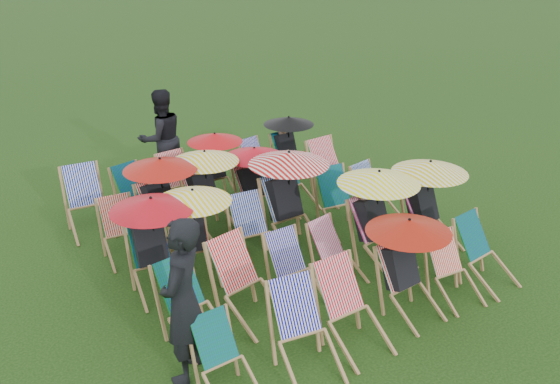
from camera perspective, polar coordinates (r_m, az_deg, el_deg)
ground at (r=9.37m, az=-0.36°, el=-5.67°), size 100.00×100.00×0.00m
deckchair_0 at (r=6.69m, az=-4.98°, el=-15.15°), size 0.56×0.77×0.81m
deckchair_1 at (r=6.94m, az=2.38°, el=-12.66°), size 0.76×0.97×0.96m
deckchair_2 at (r=7.31m, az=6.72°, el=-10.62°), size 0.66×0.91×0.98m
deckchair_3 at (r=7.91m, az=11.72°, el=-6.68°), size 1.06×1.11×1.25m
deckchair_4 at (r=8.45m, az=15.69°, el=-6.91°), size 0.63×0.82×0.83m
deckchair_5 at (r=8.91m, az=18.39°, el=-5.34°), size 0.69×0.90×0.91m
deckchair_6 at (r=7.45m, az=-8.05°, el=-10.23°), size 0.72×0.93×0.93m
deckchair_7 at (r=7.74m, az=-2.94°, el=-8.27°), size 0.83×1.03×1.00m
deckchair_8 at (r=8.12m, az=1.45°, el=-7.16°), size 0.58×0.81×0.87m
deckchair_9 at (r=8.57m, az=5.30°, el=-5.63°), size 0.67×0.84×0.82m
deckchair_10 at (r=8.93m, az=9.16°, el=-2.29°), size 1.17×1.27×1.39m
deckchair_11 at (r=9.55m, az=13.61°, el=-1.05°), size 1.13×1.22×1.34m
deckchair_12 at (r=8.36m, az=-11.49°, el=-4.70°), size 1.10×1.16×1.30m
deckchair_13 at (r=8.61m, az=-7.90°, el=-3.72°), size 1.06×1.13×1.26m
deckchair_14 at (r=9.01m, az=-2.27°, el=-3.64°), size 0.70×0.91×0.93m
deckchair_15 at (r=9.36m, az=0.95°, el=-0.51°), size 1.21×1.26×1.44m
deckchair_16 at (r=9.95m, az=5.60°, el=-0.91°), size 0.73×0.94×0.95m
deckchair_17 at (r=10.45m, az=8.81°, el=-0.08°), size 0.71×0.89×0.87m
deckchair_18 at (r=9.37m, az=-14.23°, el=-3.51°), size 0.64×0.84×0.86m
deckchair_19 at (r=9.60m, az=-10.53°, el=-0.70°), size 1.12×1.21×1.33m
deckchair_20 at (r=9.92m, az=-6.62°, el=0.23°), size 1.08×1.16×1.28m
deckchair_21 at (r=10.27m, az=-2.21°, el=0.93°), size 1.00×1.05×1.19m
deckchair_22 at (r=10.66m, az=1.29°, el=0.76°), size 0.73×0.92×0.90m
deckchair_23 at (r=11.11m, az=4.98°, el=1.95°), size 0.72×0.96×1.00m
deckchair_24 at (r=10.30m, az=-17.20°, el=-0.88°), size 0.76×0.99×1.00m
deckchair_25 at (r=10.51m, az=-12.82°, el=-0.22°), size 0.74×0.91×0.88m
deckchair_26 at (r=10.85m, az=-8.96°, el=0.92°), size 0.66×0.88×0.91m
deckchair_27 at (r=11.11m, az=-5.83°, el=2.51°), size 0.98×1.02×1.16m
deckchair_28 at (r=11.67m, az=-1.73°, el=2.64°), size 0.68×0.85×0.82m
deckchair_29 at (r=12.02m, az=0.89°, el=4.28°), size 0.97×1.01×1.15m
person_left at (r=6.67m, az=-8.87°, el=-9.79°), size 0.81×0.80×1.89m
person_rear at (r=11.67m, az=-10.79°, el=4.84°), size 0.91×0.72×1.83m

